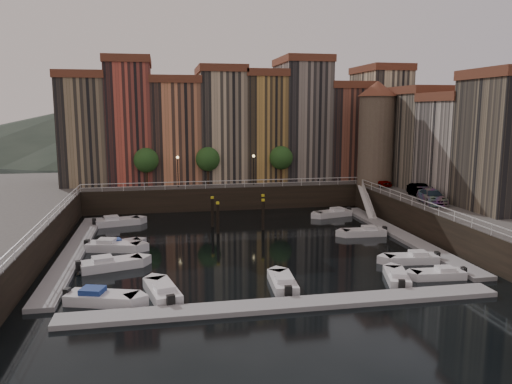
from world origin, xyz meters
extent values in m
plane|color=black|center=(0.00, 0.00, 0.00)|extent=(200.00, 200.00, 0.00)
cube|color=black|center=(0.00, 26.00, 1.50)|extent=(80.00, 20.00, 3.00)
cube|color=black|center=(28.00, -2.00, 1.50)|extent=(20.00, 36.00, 3.00)
cube|color=gray|center=(-16.20, -1.00, 0.17)|extent=(2.00, 28.00, 0.35)
cube|color=gray|center=(16.20, -1.00, 0.17)|extent=(2.00, 28.00, 0.35)
cube|color=gray|center=(0.00, -17.00, 0.17)|extent=(30.00, 2.00, 0.35)
cone|color=#2D382D|center=(-30.00, 110.00, 7.00)|extent=(80.00, 80.00, 14.00)
cone|color=#2D382D|center=(5.00, 110.00, 9.00)|extent=(100.00, 100.00, 18.00)
cone|color=#2D382D|center=(40.00, 110.00, 6.00)|extent=(70.00, 70.00, 12.00)
cube|color=#877456|center=(-18.00, 23.50, 10.00)|extent=(6.00, 10.00, 14.00)
cube|color=brown|center=(-18.00, 23.50, 17.50)|extent=(6.30, 10.30, 1.00)
cube|color=#BE4D3B|center=(-12.10, 23.50, 11.00)|extent=(5.80, 10.00, 16.00)
cube|color=brown|center=(-12.10, 23.50, 19.50)|extent=(6.10, 10.30, 1.00)
cube|color=#DA8559|center=(-5.95, 23.50, 9.75)|extent=(6.50, 10.00, 13.50)
cube|color=brown|center=(-5.95, 23.50, 17.00)|extent=(6.80, 10.30, 1.00)
cube|color=#C2AB89|center=(0.40, 23.50, 10.50)|extent=(6.20, 10.00, 15.00)
cube|color=brown|center=(0.40, 23.50, 18.50)|extent=(6.50, 10.30, 1.00)
cube|color=#BE9045|center=(6.30, 23.50, 10.25)|extent=(5.60, 10.00, 14.50)
cube|color=brown|center=(6.30, 23.50, 18.00)|extent=(5.90, 10.30, 1.00)
cube|color=gray|center=(12.30, 23.50, 11.25)|extent=(6.40, 10.00, 16.50)
cube|color=brown|center=(12.30, 23.50, 20.00)|extent=(6.70, 10.30, 1.00)
cube|color=brown|center=(18.50, 23.50, 9.50)|extent=(6.00, 10.00, 13.00)
cube|color=brown|center=(18.50, 23.50, 16.50)|extent=(6.30, 10.30, 1.00)
cube|color=beige|center=(24.45, 23.50, 10.75)|extent=(5.90, 10.00, 15.50)
cube|color=brown|center=(24.45, 23.50, 19.00)|extent=(6.20, 10.30, 1.00)
cube|color=#7C715D|center=(26.50, 12.00, 9.00)|extent=(9.00, 8.00, 12.00)
cube|color=brown|center=(26.50, 12.00, 15.50)|extent=(9.30, 8.30, 1.00)
cube|color=#BAAEA3|center=(26.50, 4.00, 8.50)|extent=(9.00, 8.00, 11.00)
cube|color=brown|center=(26.50, 4.00, 14.50)|extent=(9.30, 8.30, 1.00)
cylinder|color=#6B5B4C|center=(20.00, 14.50, 9.00)|extent=(4.60, 4.60, 12.00)
cone|color=brown|center=(20.00, 14.50, 15.80)|extent=(5.20, 5.20, 2.00)
cylinder|color=black|center=(-10.00, 18.20, 4.20)|extent=(0.30, 0.30, 2.40)
sphere|color=#1E4719|center=(-10.00, 18.20, 6.60)|extent=(3.20, 3.20, 3.20)
cylinder|color=black|center=(-2.00, 18.20, 4.20)|extent=(0.30, 0.30, 2.40)
sphere|color=#1E4719|center=(-2.00, 18.20, 6.60)|extent=(3.20, 3.20, 3.20)
cylinder|color=black|center=(8.00, 18.20, 4.20)|extent=(0.30, 0.30, 2.40)
sphere|color=#1E4719|center=(8.00, 18.20, 6.60)|extent=(3.20, 3.20, 3.20)
cylinder|color=black|center=(-6.00, 17.20, 5.00)|extent=(0.12, 0.12, 4.00)
sphere|color=#FFD88C|center=(-6.00, 17.20, 7.00)|extent=(0.36, 0.36, 0.36)
cylinder|color=black|center=(4.00, 17.20, 5.00)|extent=(0.12, 0.12, 4.00)
sphere|color=#FFD88C|center=(4.00, 17.20, 7.00)|extent=(0.36, 0.36, 0.36)
cube|color=white|center=(0.00, 16.00, 3.95)|extent=(36.00, 0.08, 0.08)
cube|color=white|center=(0.00, 16.00, 3.50)|extent=(36.00, 0.06, 0.06)
cube|color=white|center=(18.00, -1.00, 3.95)|extent=(0.08, 34.00, 0.08)
cube|color=white|center=(18.00, -1.00, 3.50)|extent=(0.06, 34.00, 0.06)
cube|color=white|center=(-18.00, -1.00, 3.95)|extent=(0.08, 34.00, 0.08)
cube|color=white|center=(-18.00, -1.00, 3.50)|extent=(0.06, 34.00, 0.06)
cube|color=white|center=(17.10, 10.00, 1.75)|extent=(2.78, 8.26, 2.81)
cube|color=white|center=(17.10, 10.00, 2.25)|extent=(1.93, 8.32, 3.65)
cylinder|color=black|center=(-2.35, 3.83, 1.50)|extent=(0.32, 0.32, 3.60)
cylinder|color=yellow|center=(-2.35, 3.83, 3.35)|extent=(0.36, 0.36, 0.25)
cylinder|color=black|center=(-2.59, 7.20, 1.50)|extent=(0.32, 0.32, 3.60)
cylinder|color=yellow|center=(-2.59, 7.20, 3.35)|extent=(0.36, 0.36, 0.25)
cylinder|color=black|center=(2.71, 4.59, 1.50)|extent=(0.32, 0.32, 3.60)
cylinder|color=yellow|center=(2.71, 4.59, 3.35)|extent=(0.36, 0.36, 0.25)
cylinder|color=black|center=(3.27, 7.44, 1.50)|extent=(0.32, 0.32, 3.60)
cylinder|color=yellow|center=(3.27, 7.44, 3.35)|extent=(0.36, 0.36, 0.25)
cube|color=silver|center=(-12.32, -14.00, 0.32)|extent=(5.09, 3.16, 0.81)
cube|color=navy|center=(-12.94, -13.81, 0.81)|extent=(1.83, 1.69, 0.54)
cube|color=black|center=(-14.70, -13.26, 0.59)|extent=(0.52, 0.63, 0.76)
cube|color=silver|center=(-12.44, -6.28, 0.34)|extent=(5.28, 3.21, 0.84)
cube|color=silver|center=(-13.09, -6.47, 0.84)|extent=(1.89, 1.73, 0.56)
cube|color=black|center=(-14.92, -7.00, 0.62)|extent=(0.53, 0.65, 0.79)
cube|color=silver|center=(-12.70, -0.67, 0.33)|extent=(5.19, 2.99, 0.83)
cube|color=silver|center=(-13.35, -0.51, 0.83)|extent=(1.82, 1.66, 0.55)
cube|color=black|center=(-15.18, -0.07, 0.61)|extent=(0.51, 0.63, 0.78)
cube|color=silver|center=(-12.24, 0.41, 0.26)|extent=(4.13, 2.72, 0.66)
cube|color=navy|center=(-12.74, 0.23, 0.66)|extent=(1.51, 1.41, 0.44)
cube|color=black|center=(-14.13, -0.29, 0.48)|extent=(0.44, 0.52, 0.61)
cube|color=silver|center=(-13.22, 10.04, 0.33)|extent=(5.19, 2.97, 0.83)
cube|color=silver|center=(-13.87, 9.88, 0.83)|extent=(1.82, 1.66, 0.56)
cube|color=black|center=(-15.71, 9.44, 0.61)|extent=(0.51, 0.63, 0.78)
cube|color=silver|center=(13.01, -13.56, 0.28)|extent=(4.16, 1.89, 0.69)
cube|color=silver|center=(13.55, -13.61, 0.69)|extent=(1.37, 1.20, 0.46)
cube|color=black|center=(15.11, -13.74, 0.51)|extent=(0.36, 0.48, 0.64)
cube|color=silver|center=(12.93, -9.41, 0.30)|extent=(4.58, 2.14, 0.76)
cube|color=silver|center=(13.53, -9.47, 0.76)|extent=(1.52, 1.34, 0.50)
cube|color=black|center=(15.23, -9.64, 0.55)|extent=(0.40, 0.54, 0.70)
cube|color=silver|center=(12.62, 0.22, 0.30)|extent=(4.50, 1.91, 0.75)
cube|color=silver|center=(13.22, 0.19, 0.75)|extent=(1.46, 1.27, 0.50)
cube|color=black|center=(14.93, 0.11, 0.55)|extent=(0.37, 0.52, 0.70)
cube|color=silver|center=(12.66, 9.94, 0.31)|extent=(4.88, 2.84, 0.78)
cube|color=silver|center=(13.26, 10.09, 0.78)|extent=(1.72, 1.57, 0.52)
cube|color=black|center=(14.98, 10.53, 0.57)|extent=(0.48, 0.59, 0.73)
cube|color=silver|center=(-8.28, -13.44, 0.32)|extent=(2.84, 5.03, 0.81)
cube|color=silver|center=(-8.14, -14.07, 0.81)|extent=(1.60, 1.76, 0.54)
cube|color=black|center=(-7.73, -15.85, 0.59)|extent=(0.61, 0.49, 0.75)
cube|color=silver|center=(0.55, -13.17, 0.30)|extent=(2.02, 4.55, 0.76)
cube|color=silver|center=(0.51, -13.77, 0.76)|extent=(1.31, 1.49, 0.51)
cube|color=black|center=(0.39, -15.49, 0.56)|extent=(0.53, 0.39, 0.71)
cube|color=silver|center=(9.53, -13.55, 0.28)|extent=(2.66, 4.31, 0.69)
cube|color=silver|center=(9.37, -14.07, 0.69)|extent=(1.43, 1.55, 0.46)
cube|color=black|center=(8.92, -15.56, 0.50)|extent=(0.53, 0.44, 0.64)
imported|color=gray|center=(20.11, 13.13, 3.68)|extent=(2.27, 4.22, 1.37)
imported|color=gray|center=(21.20, 4.57, 3.75)|extent=(2.25, 4.74, 1.50)
imported|color=gray|center=(20.43, 0.57, 3.75)|extent=(2.97, 5.47, 1.50)
camera|label=1|loc=(-8.05, -47.74, 13.06)|focal=35.00mm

